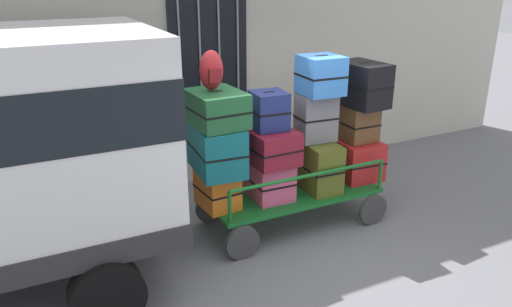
{
  "coord_description": "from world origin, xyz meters",
  "views": [
    {
      "loc": [
        -2.8,
        -4.57,
        3.19
      ],
      "look_at": [
        -0.28,
        0.51,
        1.06
      ],
      "focal_mm": 35.3,
      "sensor_mm": 36.0,
      "label": 1
    }
  ],
  "objects": [
    {
      "name": "suitcase_midleft_top",
      "position": [
        -0.11,
        0.52,
        1.58
      ],
      "size": [
        0.43,
        0.45,
        0.45
      ],
      "color": "navy",
      "rests_on": "suitcase_midleft_middle"
    },
    {
      "name": "suitcase_midleft_middle",
      "position": [
        -0.11,
        0.52,
        1.14
      ],
      "size": [
        0.57,
        0.77,
        0.41
      ],
      "color": "maroon",
      "rests_on": "suitcase_midleft_bottom"
    },
    {
      "name": "suitcase_midright_middle",
      "position": [
        1.26,
        0.52,
        1.23
      ],
      "size": [
        0.43,
        0.38,
        0.48
      ],
      "color": "brown",
      "rests_on": "suitcase_midright_bottom"
    },
    {
      "name": "suitcase_center_middle",
      "position": [
        0.57,
        0.54,
        1.4
      ],
      "size": [
        0.5,
        0.39,
        0.61
      ],
      "color": "slate",
      "rests_on": "suitcase_center_bottom"
    },
    {
      "name": "suitcase_midright_bottom",
      "position": [
        1.26,
        0.49,
        0.72
      ],
      "size": [
        0.58,
        0.59,
        0.53
      ],
      "color": "#B21E1E",
      "rests_on": "luggage_cart"
    },
    {
      "name": "ground_plane",
      "position": [
        0.0,
        0.0,
        0.0
      ],
      "size": [
        40.0,
        40.0,
        0.0
      ],
      "primitive_type": "plane",
      "color": "slate"
    },
    {
      "name": "suitcase_center_top",
      "position": [
        0.57,
        0.47,
        1.95
      ],
      "size": [
        0.5,
        0.51,
        0.47
      ],
      "color": "#3372C6",
      "rests_on": "suitcase_center_middle"
    },
    {
      "name": "suitcase_center_bottom",
      "position": [
        0.57,
        0.51,
        0.78
      ],
      "size": [
        0.44,
        0.83,
        0.63
      ],
      "color": "#4C5119",
      "rests_on": "luggage_cart"
    },
    {
      "name": "cart_railing",
      "position": [
        0.23,
        0.51,
        0.8
      ],
      "size": [
        2.17,
        0.91,
        0.41
      ],
      "color": "#146023",
      "rests_on": "luggage_cart"
    },
    {
      "name": "suitcase_left_middle",
      "position": [
        -0.79,
        0.53,
        1.21
      ],
      "size": [
        0.57,
        0.85,
        0.57
      ],
      "color": "#0F5960",
      "rests_on": "suitcase_left_bottom"
    },
    {
      "name": "suitcase_left_top",
      "position": [
        -0.79,
        0.49,
        1.69
      ],
      "size": [
        0.59,
        0.72,
        0.39
      ],
      "color": "#194C28",
      "rests_on": "suitcase_left_middle"
    },
    {
      "name": "backpack",
      "position": [
        -0.81,
        0.55,
        2.11
      ],
      "size": [
        0.27,
        0.22,
        0.44
      ],
      "color": "maroon",
      "rests_on": "suitcase_left_top"
    },
    {
      "name": "luggage_cart",
      "position": [
        0.23,
        0.51,
        0.37
      ],
      "size": [
        2.28,
        1.05,
        0.46
      ],
      "color": "#146023",
      "rests_on": "ground"
    },
    {
      "name": "suitcase_midleft_bottom",
      "position": [
        -0.11,
        0.53,
        0.7
      ],
      "size": [
        0.49,
        0.68,
        0.48
      ],
      "color": "#CC4C72",
      "rests_on": "luggage_cart"
    },
    {
      "name": "suitcase_midright_top",
      "position": [
        1.26,
        0.53,
        1.75
      ],
      "size": [
        0.52,
        0.73,
        0.57
      ],
      "color": "black",
      "rests_on": "suitcase_midright_middle"
    },
    {
      "name": "building_wall",
      "position": [
        -0.0,
        2.54,
        2.5
      ],
      "size": [
        12.0,
        0.38,
        5.0
      ],
      "color": "beige",
      "rests_on": "ground"
    },
    {
      "name": "suitcase_left_bottom",
      "position": [
        -0.79,
        0.53,
        0.69
      ],
      "size": [
        0.45,
        0.56,
        0.46
      ],
      "color": "orange",
      "rests_on": "luggage_cart"
    }
  ]
}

